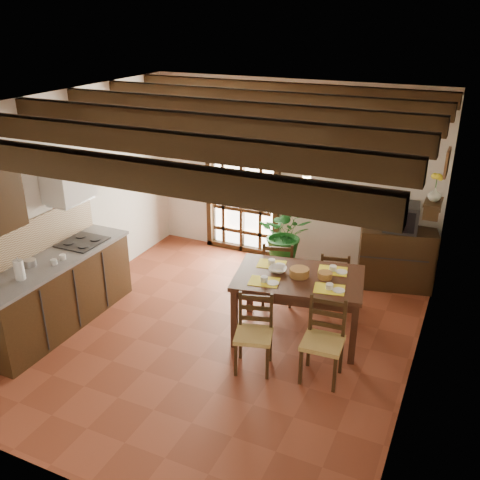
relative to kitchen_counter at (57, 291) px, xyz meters
The scene contains 24 objects.
ground_plane 2.10m from the kitchen_counter, 17.06° to the left, with size 5.00×5.00×0.00m, color brown.
room_shell 2.45m from the kitchen_counter, 17.06° to the left, with size 4.52×5.02×2.81m.
ceiling_beams 3.02m from the kitchen_counter, 17.06° to the left, with size 4.50×4.34×0.20m.
french_door 3.33m from the kitchen_counter, 69.23° to the left, with size 1.26×0.11×2.32m.
kitchen_counter is the anchor object (origin of this frame).
range_hood 1.38m from the kitchen_counter, 99.79° to the left, with size 0.38×0.60×0.54m.
counter_items 0.49m from the kitchen_counter, 89.91° to the left, with size 0.50×1.43×0.25m.
dining_table 3.00m from the kitchen_counter, 19.98° to the left, with size 1.65×1.23×0.81m.
chair_near_left 2.61m from the kitchen_counter, ahead, with size 0.49×0.48×0.87m.
chair_near_right 3.35m from the kitchen_counter, ahead, with size 0.45×0.43×0.92m.
chair_far_left 2.87m from the kitchen_counter, 36.53° to the left, with size 0.52×0.50×0.92m.
chair_far_right 3.56m from the kitchen_counter, 31.34° to the left, with size 0.46×0.45×0.84m.
table_setting 3.02m from the kitchen_counter, 19.98° to the left, with size 1.09×0.73×0.10m.
table_bowl 2.76m from the kitchen_counter, 21.96° to the left, with size 0.22×0.22×0.05m, color white.
sideboard 4.63m from the kitchen_counter, 37.58° to the left, with size 1.04×0.47×0.88m, color black.
crt_tv 4.67m from the kitchen_counter, 37.53° to the left, with size 0.50×0.47×0.39m.
fuse_box 4.80m from the kitchen_counter, 41.72° to the left, with size 0.25×0.03×0.32m, color white.
plant_pot 3.36m from the kitchen_counter, 51.86° to the left, with size 0.36×0.36×0.22m, color maroon.
potted_plant 3.34m from the kitchen_counter, 51.86° to the left, with size 1.99×1.71×2.22m, color #144C19.
wall_shelf 4.76m from the kitchen_counter, 28.25° to the left, with size 0.20×0.42×0.20m.
shelf_vase 4.80m from the kitchen_counter, 28.25° to the left, with size 0.15×0.15×0.15m, color #B2BFB2.
shelf_flowers 4.85m from the kitchen_counter, 28.25° to the left, with size 0.14×0.14×0.36m.
framed_picture 4.98m from the kitchen_counter, 27.77° to the left, with size 0.03×0.32×0.32m.
pendant_lamp 3.43m from the kitchen_counter, 21.76° to the left, with size 0.36×0.36×0.84m.
Camera 1 is at (2.57, -4.96, 3.71)m, focal length 40.00 mm.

